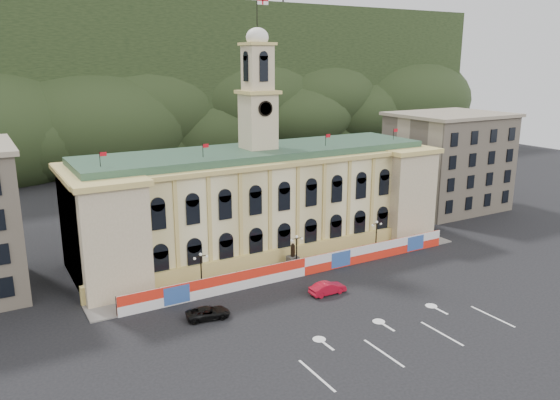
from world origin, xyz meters
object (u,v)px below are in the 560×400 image
lamp_center (297,250)px  red_sedan (328,288)px  statue (293,260)px  black_suv (208,313)px

lamp_center → red_sedan: bearing=-94.8°
statue → red_sedan: size_ratio=0.78×
lamp_center → red_sedan: (-0.73, -8.56, -2.29)m
statue → lamp_center: 2.14m
statue → black_suv: (-16.19, -8.32, -0.50)m
black_suv → red_sedan: bearing=-84.9°
red_sedan → statue: bearing=-4.0°
black_suv → statue: bearing=-53.1°
statue → black_suv: statue is taller
statue → black_suv: size_ratio=0.70×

